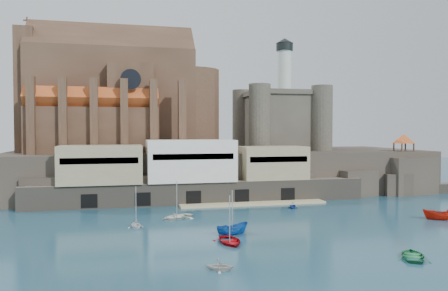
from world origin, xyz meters
The scene contains 15 objects.
ground centered at (0.00, 0.00, 0.00)m, with size 300.00×300.00×0.00m, color navy.
promontory centered at (-0.19, 39.37, 4.92)m, with size 100.00×36.00×10.00m.
quay centered at (-10.19, 23.07, 6.07)m, with size 70.00×12.00×13.05m.
church centered at (-24.13, 41.85, 22.13)m, with size 47.00×25.93×30.51m.
castle_keep centered at (16.08, 41.08, 18.31)m, with size 21.20×21.20×29.30m.
rock_outcrop centered at (42.00, 25.84, 4.02)m, with size 14.50×10.50×8.70m.
pavilion centered at (42.00, 26.00, 12.73)m, with size 6.40×6.40×5.40m.
boat_0 centered at (-9.85, -10.44, 0.00)m, with size 4.07×1.18×5.69m, color #9B060C.
boat_1 centered at (-13.56, -21.13, 0.00)m, with size 2.66×1.63×3.09m, color beige.
boat_2 centered at (-8.36, -5.87, 0.00)m, with size 1.90×1.95×5.05m, color #11499C.
boat_3 centered at (9.68, -21.71, 0.00)m, with size 3.93×1.14×5.50m, color #257F48.
boat_4 centered at (-21.76, 1.60, 0.00)m, with size 2.82×1.72×3.27m, color white.
boat_5 centered at (28.03, -3.59, 0.00)m, with size 2.02×2.07×5.37m, color #B71D09.
boat_6 centered at (-14.81, 7.19, 0.00)m, with size 4.26×1.24×5.97m, color white.
boat_7 centered at (8.12, 12.11, 0.00)m, with size 2.50×1.52×2.89m, color navy.
Camera 1 is at (-23.41, -66.34, 15.01)m, focal length 35.00 mm.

